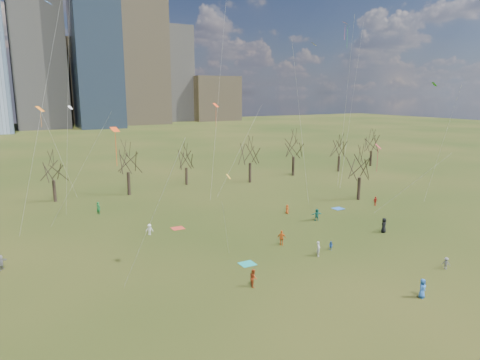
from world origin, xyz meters
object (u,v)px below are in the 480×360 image
person_0 (422,288)px  person_2 (253,278)px  blanket_teal (247,264)px  blanket_navy (338,209)px  blanket_crimson (178,228)px  person_1 (318,249)px  person_4 (282,238)px

person_0 → person_2: person_0 is taller
blanket_teal → person_2: (-2.13, -4.89, 0.84)m
blanket_navy → person_2: (-25.34, -17.17, 0.84)m
blanket_navy → blanket_crimson: (-25.38, 2.63, 0.00)m
person_1 → person_0: bearing=-136.0°
person_1 → person_2: 10.56m
person_4 → blanket_teal: bearing=63.4°
blanket_teal → blanket_crimson: 15.07m
blanket_crimson → person_4: size_ratio=0.88×
person_2 → person_1: bearing=-54.1°
person_4 → person_1: bearing=147.2°
blanket_teal → person_0: person_0 is taller
blanket_navy → person_4: person_4 is taller
person_1 → person_4: size_ratio=0.93×
person_0 → person_4: size_ratio=0.97×
person_2 → blanket_teal: bearing=-4.7°
blanket_crimson → person_2: person_2 is taller
blanket_teal → person_4: 7.06m
person_4 → person_0: bearing=139.7°
blanket_teal → blanket_crimson: size_ratio=1.00×
blanket_navy → person_4: size_ratio=0.88×
person_0 → person_2: size_ratio=1.03×
blanket_navy → blanket_crimson: bearing=174.1°
person_1 → person_4: person_4 is taller
person_2 → blanket_crimson: bearing=18.9°
person_0 → person_1: size_ratio=1.04×
person_1 → blanket_teal: bearing=113.1°
person_0 → blanket_crimson: bearing=97.5°
blanket_crimson → person_0: person_0 is taller
blanket_teal → person_1: 8.21m
blanket_crimson → person_1: bearing=-58.8°
blanket_navy → person_2: size_ratio=0.94×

